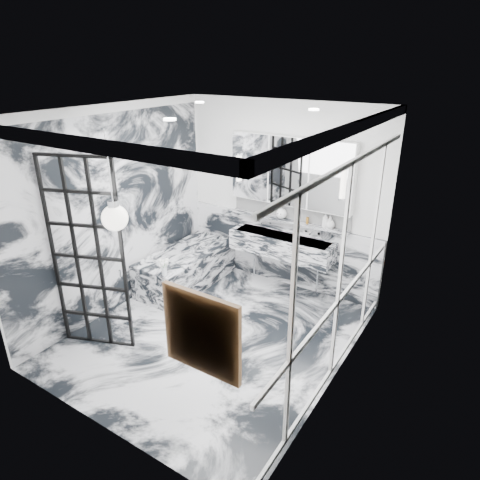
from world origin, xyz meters
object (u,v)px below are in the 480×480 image
Objects in this scene: crittall_door at (88,257)px; bathtub at (186,268)px; trough_sink at (282,245)px; mirror_cabinet at (290,171)px.

bathtub is (-0.04, 1.78, -0.91)m from crittall_door.
mirror_cabinet reaches higher than trough_sink.
trough_sink is (1.28, 2.44, -0.45)m from crittall_door.
trough_sink is 0.84× the size of mirror_cabinet.
trough_sink is at bearing 41.01° from crittall_door.
bathtub is (-1.33, -0.66, -0.45)m from trough_sink.
crittall_door is 2.98m from mirror_cabinet.
bathtub is at bearing -147.94° from mirror_cabinet.
crittall_door reaches higher than bathtub.
crittall_door is 1.24× the size of mirror_cabinet.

